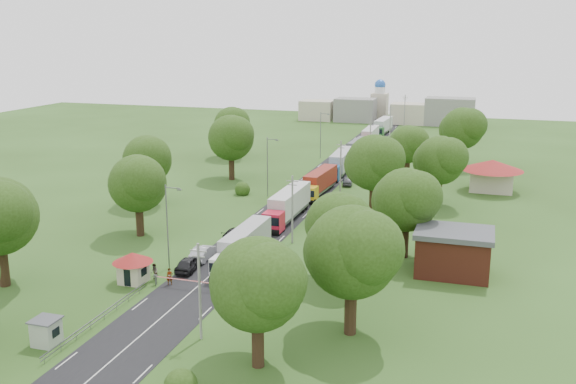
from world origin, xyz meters
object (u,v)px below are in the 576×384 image
at_px(info_sign, 355,160).
at_px(car_lane_mid, 203,253).
at_px(guard_booth, 133,264).
at_px(pedestrian_near, 170,277).
at_px(car_lane_front, 189,264).
at_px(truck_0, 243,246).
at_px(boom_barrier, 182,281).

relative_size(info_sign, car_lane_mid, 0.81).
distance_m(guard_booth, pedestrian_near, 4.34).
bearing_deg(car_lane_front, pedestrian_near, 85.09).
distance_m(guard_booth, car_lane_front, 6.67).
bearing_deg(pedestrian_near, car_lane_mid, 60.84).
relative_size(guard_booth, car_lane_mid, 0.87).
xyz_separation_m(truck_0, pedestrian_near, (-5.04, -8.97, -1.16)).
xyz_separation_m(guard_booth, car_lane_front, (4.20, 5.00, -1.34)).
relative_size(boom_barrier, car_lane_mid, 1.82).
height_order(info_sign, pedestrian_near, info_sign).
bearing_deg(pedestrian_near, car_lane_front, 60.42).
height_order(guard_booth, car_lane_mid, guard_booth).
xyz_separation_m(boom_barrier, info_sign, (6.56, 60.00, 2.11)).
bearing_deg(info_sign, car_lane_front, -98.48).
height_order(boom_barrier, truck_0, truck_0).
distance_m(truck_0, pedestrian_near, 10.35).
relative_size(boom_barrier, info_sign, 2.25).
height_order(info_sign, truck_0, info_sign).
relative_size(info_sign, car_lane_front, 0.84).
bearing_deg(boom_barrier, info_sign, 83.76).
height_order(guard_booth, info_sign, info_sign).
xyz_separation_m(truck_0, car_lane_front, (-4.97, -4.47, -1.27)).
bearing_deg(boom_barrier, truck_0, 70.64).
height_order(truck_0, pedestrian_near, truck_0).
bearing_deg(boom_barrier, car_lane_mid, 100.37).
height_order(car_lane_front, car_lane_mid, car_lane_mid).
bearing_deg(truck_0, info_sign, 86.34).
relative_size(boom_barrier, guard_booth, 2.10).
relative_size(guard_booth, truck_0, 0.31).
height_order(truck_0, car_lane_mid, truck_0).
bearing_deg(guard_booth, car_lane_mid, 64.93).
relative_size(guard_booth, info_sign, 1.07).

